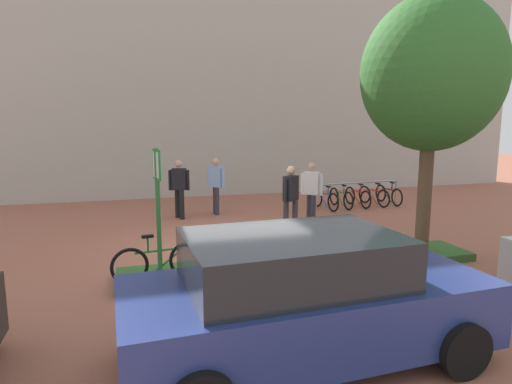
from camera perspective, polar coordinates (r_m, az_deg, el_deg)
The scene contains 13 objects.
ground_plane at distance 9.82m, azimuth -2.11°, elevation -7.47°, with size 60.00×60.00×0.00m, color #9E5B47.
building_facade at distance 17.27m, azimuth -8.59°, elevation 16.33°, with size 28.00×1.20×10.00m, color #B2ADA3.
planter_strip at distance 8.63m, azimuth 6.39°, elevation -9.33°, with size 7.00×1.10×0.16m, color #336028.
tree_sidewalk at distance 9.39m, azimuth 21.91°, elevation 13.98°, with size 2.73×2.73×5.22m.
parking_sign_post at distance 7.68m, azimuth -12.67°, elevation -0.49°, with size 0.12×0.36×2.36m.
bike_at_sign at distance 8.06m, azimuth -12.49°, elevation -8.82°, with size 1.67×0.44×0.86m.
bike_rack_cluster at distance 15.01m, azimuth 13.09°, elevation -0.54°, with size 3.19×1.80×0.83m.
bollard_steel at distance 13.60m, azimuth 3.94°, elevation -0.86°, with size 0.16×0.16×0.90m, color #ADADB2.
person_shirt_white at distance 12.00m, azimuth 7.23°, elevation 0.33°, with size 0.50×0.45×1.72m.
person_suited_dark at distance 12.91m, azimuth -9.97°, elevation 0.88°, with size 0.59×0.43×1.72m.
person_shirt_blue at distance 13.37m, azimuth -5.25°, elevation 1.26°, with size 0.47×0.45×1.72m.
person_suited_navy at distance 11.03m, azimuth 4.54°, elevation -0.40°, with size 0.49×0.44×1.72m.
car_navy_sedan at distance 5.30m, azimuth 6.24°, elevation -13.62°, with size 4.39×2.20×1.54m.
Camera 1 is at (-2.20, -9.15, 2.80)m, focal length 30.74 mm.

